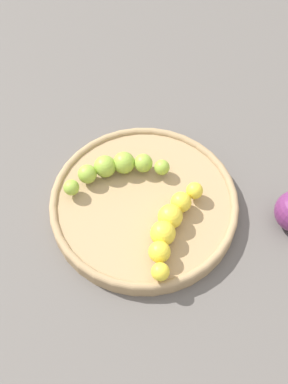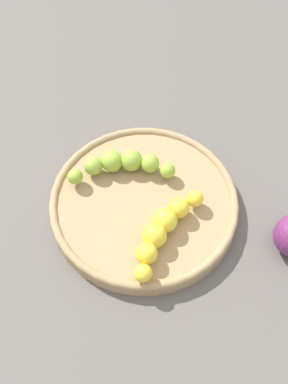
{
  "view_description": "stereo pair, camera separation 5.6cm",
  "coord_description": "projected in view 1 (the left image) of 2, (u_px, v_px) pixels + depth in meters",
  "views": [
    {
      "loc": [
        0.3,
        0.03,
        0.51
      ],
      "look_at": [
        0.0,
        0.0,
        0.04
      ],
      "focal_mm": 43.26,
      "sensor_mm": 36.0,
      "label": 1
    },
    {
      "loc": [
        0.29,
        0.09,
        0.51
      ],
      "look_at": [
        0.0,
        0.0,
        0.04
      ],
      "focal_mm": 43.26,
      "sensor_mm": 36.0,
      "label": 2
    }
  ],
  "objects": [
    {
      "name": "banana_green",
      "position": [
        115.0,
        168.0,
        0.58
      ],
      "size": [
        0.07,
        0.13,
        0.03
      ],
      "rotation": [
        0.0,
        0.0,
        3.49
      ],
      "color": "#8CAD38",
      "rests_on": "fruit_bowl"
    },
    {
      "name": "banana_yellow",
      "position": [
        170.0,
        226.0,
        0.54
      ],
      "size": [
        0.13,
        0.06,
        0.03
      ],
      "rotation": [
        0.0,
        0.0,
        4.43
      ],
      "color": "yellow",
      "rests_on": "fruit_bowl"
    },
    {
      "name": "fruit_bowl",
      "position": [
        144.0,
        203.0,
        0.58
      ],
      "size": [
        0.24,
        0.24,
        0.02
      ],
      "color": "#A08259",
      "rests_on": "ground_plane"
    },
    {
      "name": "ground_plane",
      "position": [
        144.0,
        208.0,
        0.59
      ],
      "size": [
        2.4,
        2.4,
        0.0
      ],
      "primitive_type": "plane",
      "color": "#56514C"
    }
  ]
}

